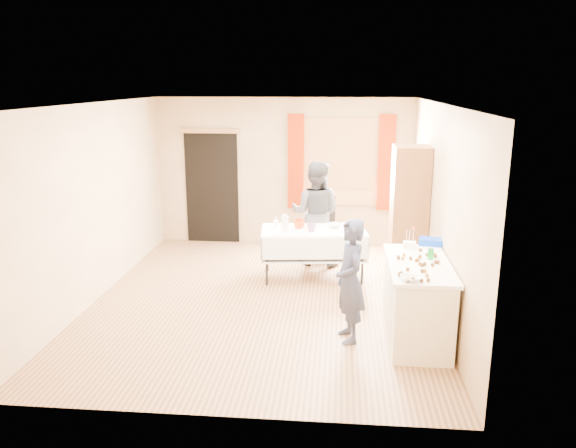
# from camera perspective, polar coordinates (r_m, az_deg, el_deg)

# --- Properties ---
(floor) EXTENTS (4.50, 5.50, 0.02)m
(floor) POSITION_cam_1_polar(r_m,az_deg,el_deg) (7.69, -2.46, -7.71)
(floor) COLOR #9E7047
(floor) RESTS_ON ground
(ceiling) EXTENTS (4.50, 5.50, 0.02)m
(ceiling) POSITION_cam_1_polar(r_m,az_deg,el_deg) (7.13, -2.69, 12.20)
(ceiling) COLOR white
(ceiling) RESTS_ON floor
(wall_back) EXTENTS (4.50, 0.02, 2.60)m
(wall_back) POSITION_cam_1_polar(r_m,az_deg,el_deg) (9.99, -0.43, 5.30)
(wall_back) COLOR tan
(wall_back) RESTS_ON floor
(wall_front) EXTENTS (4.50, 0.02, 2.60)m
(wall_front) POSITION_cam_1_polar(r_m,az_deg,el_deg) (4.68, -7.15, -5.48)
(wall_front) COLOR tan
(wall_front) RESTS_ON floor
(wall_left) EXTENTS (0.02, 5.50, 2.60)m
(wall_left) POSITION_cam_1_polar(r_m,az_deg,el_deg) (7.92, -19.01, 2.09)
(wall_left) COLOR tan
(wall_left) RESTS_ON floor
(wall_right) EXTENTS (0.02, 5.50, 2.60)m
(wall_right) POSITION_cam_1_polar(r_m,az_deg,el_deg) (7.34, 15.19, 1.45)
(wall_right) COLOR tan
(wall_right) RESTS_ON floor
(window_frame) EXTENTS (1.32, 0.06, 1.52)m
(window_frame) POSITION_cam_1_polar(r_m,az_deg,el_deg) (9.87, 5.37, 6.30)
(window_frame) COLOR olive
(window_frame) RESTS_ON wall_back
(window_pane) EXTENTS (1.20, 0.02, 1.40)m
(window_pane) POSITION_cam_1_polar(r_m,az_deg,el_deg) (9.86, 5.37, 6.29)
(window_pane) COLOR white
(window_pane) RESTS_ON wall_back
(curtain_left) EXTENTS (0.28, 0.06, 1.65)m
(curtain_left) POSITION_cam_1_polar(r_m,az_deg,el_deg) (9.85, 0.80, 6.34)
(curtain_left) COLOR #8B1E01
(curtain_left) RESTS_ON wall_back
(curtain_right) EXTENTS (0.28, 0.06, 1.65)m
(curtain_right) POSITION_cam_1_polar(r_m,az_deg,el_deg) (9.85, 9.93, 6.13)
(curtain_right) COLOR #8B1E01
(curtain_right) RESTS_ON wall_back
(doorway) EXTENTS (0.95, 0.04, 2.00)m
(doorway) POSITION_cam_1_polar(r_m,az_deg,el_deg) (10.22, -7.73, 3.67)
(doorway) COLOR black
(doorway) RESTS_ON floor
(door_lintel) EXTENTS (1.05, 0.06, 0.08)m
(door_lintel) POSITION_cam_1_polar(r_m,az_deg,el_deg) (10.05, -7.97, 9.36)
(door_lintel) COLOR olive
(door_lintel) RESTS_ON wall_back
(cabinet) EXTENTS (0.50, 0.60, 1.99)m
(cabinet) POSITION_cam_1_polar(r_m,az_deg,el_deg) (8.27, 12.15, 0.88)
(cabinet) COLOR brown
(cabinet) RESTS_ON floor
(counter) EXTENTS (0.69, 1.44, 0.91)m
(counter) POSITION_cam_1_polar(r_m,az_deg,el_deg) (6.59, 12.95, -7.62)
(counter) COLOR #ECE2C4
(counter) RESTS_ON floor
(party_table) EXTENTS (1.62, 0.96, 0.75)m
(party_table) POSITION_cam_1_polar(r_m,az_deg,el_deg) (8.36, 2.58, -2.55)
(party_table) COLOR black
(party_table) RESTS_ON floor
(chair) EXTENTS (0.51, 0.51, 1.01)m
(chair) POSITION_cam_1_polar(r_m,az_deg,el_deg) (9.40, 3.77, -1.56)
(chair) COLOR black
(chair) RESTS_ON floor
(girl) EXTENTS (0.69, 0.60, 1.42)m
(girl) POSITION_cam_1_polar(r_m,az_deg,el_deg) (6.33, 6.31, -5.76)
(girl) COLOR #252944
(girl) RESTS_ON floor
(woman) EXTENTS (1.07, 0.96, 1.67)m
(woman) POSITION_cam_1_polar(r_m,az_deg,el_deg) (8.91, 2.82, 1.10)
(woman) COLOR black
(woman) RESTS_ON floor
(soda_can) EXTENTS (0.08, 0.08, 0.12)m
(soda_can) POSITION_cam_1_polar(r_m,az_deg,el_deg) (6.57, 14.28, -2.97)
(soda_can) COLOR #168526
(soda_can) RESTS_ON counter
(mixing_bowl) EXTENTS (0.22, 0.22, 0.05)m
(mixing_bowl) POSITION_cam_1_polar(r_m,az_deg,el_deg) (5.84, 12.28, -5.42)
(mixing_bowl) COLOR white
(mixing_bowl) RESTS_ON counter
(foam_block) EXTENTS (0.17, 0.12, 0.08)m
(foam_block) POSITION_cam_1_polar(r_m,az_deg,el_deg) (6.94, 12.22, -2.09)
(foam_block) COLOR white
(foam_block) RESTS_ON counter
(blue_basket) EXTENTS (0.33, 0.25, 0.08)m
(blue_basket) POSITION_cam_1_polar(r_m,az_deg,el_deg) (7.14, 14.36, -1.75)
(blue_basket) COLOR #0937BC
(blue_basket) RESTS_ON counter
(pitcher) EXTENTS (0.12, 0.12, 0.22)m
(pitcher) POSITION_cam_1_polar(r_m,az_deg,el_deg) (8.14, -0.33, 0.03)
(pitcher) COLOR silver
(pitcher) RESTS_ON party_table
(cup_red) EXTENTS (0.19, 0.19, 0.13)m
(cup_red) POSITION_cam_1_polar(r_m,az_deg,el_deg) (8.32, 1.15, 0.02)
(cup_red) COLOR red
(cup_red) RESTS_ON party_table
(cup_rainbow) EXTENTS (0.14, 0.14, 0.12)m
(cup_rainbow) POSITION_cam_1_polar(r_m,az_deg,el_deg) (8.13, 2.40, -0.36)
(cup_rainbow) COLOR red
(cup_rainbow) RESTS_ON party_table
(small_bowl) EXTENTS (0.33, 0.33, 0.06)m
(small_bowl) POSITION_cam_1_polar(r_m,az_deg,el_deg) (8.40, 4.79, -0.13)
(small_bowl) COLOR white
(small_bowl) RESTS_ON party_table
(pastry_tray) EXTENTS (0.32, 0.27, 0.02)m
(pastry_tray) POSITION_cam_1_polar(r_m,az_deg,el_deg) (8.23, 6.29, -0.62)
(pastry_tray) COLOR white
(pastry_tray) RESTS_ON party_table
(bottle) EXTENTS (0.08, 0.08, 0.15)m
(bottle) POSITION_cam_1_polar(r_m,az_deg,el_deg) (8.38, -1.23, 0.22)
(bottle) COLOR white
(bottle) RESTS_ON party_table
(cake_balls) EXTENTS (0.51, 1.12, 0.04)m
(cake_balls) POSITION_cam_1_polar(r_m,az_deg,el_deg) (6.29, 13.05, -4.05)
(cake_balls) COLOR #3F2314
(cake_balls) RESTS_ON counter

